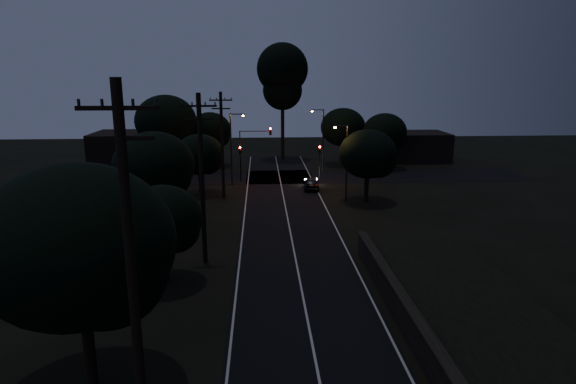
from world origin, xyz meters
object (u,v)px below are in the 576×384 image
tall_pine (282,76)px  streetlight_b (321,136)px  utility_pole_near (132,282)px  utility_pole_far (222,144)px  signal_left (240,157)px  signal_right (319,156)px  streetlight_c (345,158)px  car (311,183)px  streetlight_a (233,144)px  utility_pole_mid (202,177)px  signal_mast (255,144)px

tall_pine → streetlight_b: 13.88m
utility_pole_near → utility_pole_far: bearing=90.0°
utility_pole_far → signal_left: (1.40, 7.99, -2.65)m
signal_left → tall_pine: bearing=69.5°
signal_left → signal_right: same height
streetlight_c → car: 7.04m
utility_pole_near → streetlight_a: utility_pole_near is taller
utility_pole_far → streetlight_a: utility_pole_far is taller
utility_pole_near → utility_pole_far: (0.00, 34.00, -0.76)m
utility_pole_near → utility_pole_mid: size_ratio=1.09×
utility_pole_mid → utility_pole_far: size_ratio=1.05×
signal_left → streetlight_b: 10.84m
signal_left → signal_right: 9.20m
utility_pole_mid → signal_right: utility_pole_mid is taller
signal_left → signal_mast: (1.69, 0.00, 1.50)m
signal_mast → streetlight_a: bearing=-140.2°
streetlight_a → streetlight_c: (11.14, -8.00, -0.29)m
signal_right → utility_pole_far: bearing=-143.0°
tall_pine → streetlight_c: tall_pine is taller
utility_pole_mid → streetlight_b: (11.31, 29.00, -1.10)m
utility_pole_mid → signal_mast: 25.22m
signal_right → streetlight_b: size_ratio=0.51×
signal_left → streetlight_c: 14.52m
streetlight_b → car: size_ratio=2.03×
streetlight_b → streetlight_c: (0.52, -14.00, -0.29)m
streetlight_c → car: (-2.63, 5.39, -3.68)m
signal_mast → streetlight_b: streetlight_b is taller
utility_pole_far → streetlight_c: (11.83, -2.00, -1.13)m
car → streetlight_a: bearing=-12.8°
car → utility_pole_mid: bearing=69.9°
streetlight_c → car: size_ratio=1.90×
streetlight_b → utility_pole_mid: bearing=-111.3°
tall_pine → streetlight_b: (4.31, -11.00, -7.28)m
utility_pole_mid → utility_pole_far: utility_pole_mid is taller
utility_pole_far → streetlight_a: 6.10m
signal_left → streetlight_b: bearing=22.0°
utility_pole_near → utility_pole_far: utility_pole_near is taller
tall_pine → streetlight_a: 19.54m
utility_pole_far → car: 10.92m
signal_right → streetlight_b: (0.71, 4.01, 1.80)m
tall_pine → signal_left: bearing=-110.5°
signal_left → signal_mast: 2.26m
signal_right → streetlight_a: bearing=-168.7°
streetlight_a → car: size_ratio=2.03×
utility_pole_near → streetlight_b: 47.40m
streetlight_c → tall_pine: bearing=100.9°
signal_right → signal_mast: 7.66m
utility_pole_near → signal_left: size_ratio=2.93×
utility_pole_near → streetlight_b: size_ratio=1.50×
streetlight_a → car: bearing=-17.0°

